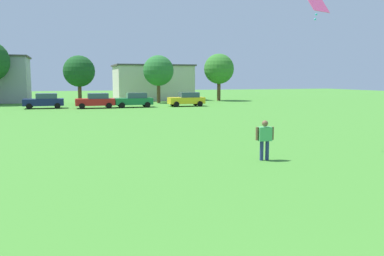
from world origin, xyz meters
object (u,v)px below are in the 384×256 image
adult_bystander (265,137)px  tree_center (79,71)px  parked_car_green_2 (134,100)px  parked_car_red_1 (96,101)px  kite (317,5)px  tree_far_right (219,69)px  parked_car_yellow_3 (187,99)px  parked_car_navy_0 (44,101)px  tree_right (158,71)px

adult_bystander → tree_center: (-5.92, 39.53, 3.26)m
parked_car_green_2 → parked_car_red_1: bearing=1.0°
parked_car_green_2 → adult_bystander: bearing=90.2°
kite → tree_far_right: (10.84, 40.23, -1.99)m
adult_bystander → tree_center: bearing=-76.4°
parked_car_yellow_3 → tree_center: (-12.17, 7.72, 3.39)m
adult_bystander → parked_car_red_1: 32.18m
adult_bystander → parked_car_red_1: (-4.48, 31.87, -0.13)m
parked_car_navy_0 → parked_car_green_2: same height
tree_right → parked_car_navy_0: bearing=-156.6°
adult_bystander → tree_center: tree_center is taller
kite → tree_center: size_ratio=0.21×
parked_car_yellow_3 → tree_far_right: (8.11, 10.24, 3.87)m
parked_car_green_2 → tree_right: bearing=-121.4°
parked_car_navy_0 → parked_car_green_2: bearing=172.8°
parked_car_red_1 → tree_right: (8.99, 7.60, 3.51)m
adult_bystander → parked_car_green_2: (-0.09, 31.95, -0.13)m
parked_car_yellow_3 → tree_far_right: 13.62m
parked_car_green_2 → tree_center: (-5.83, 7.58, 3.39)m
parked_car_navy_0 → parked_car_red_1: (5.51, -1.33, 0.00)m
parked_car_red_1 → tree_center: bearing=-79.4°
parked_car_red_1 → tree_right: 12.29m
parked_car_yellow_3 → tree_center: bearing=-32.4°
parked_car_green_2 → parked_car_navy_0: bearing=-7.2°
adult_bystander → kite: bearing=-147.6°
kite → tree_right: 37.74m
adult_bystander → tree_far_right: tree_far_right is taller
adult_bystander → parked_car_green_2: 31.95m
adult_bystander → tree_center: size_ratio=0.26×
adult_bystander → tree_center: 40.11m
parked_car_navy_0 → parked_car_yellow_3: (16.24, -1.39, 0.00)m
tree_center → tree_far_right: (20.28, 2.52, 0.49)m
parked_car_navy_0 → tree_center: 8.25m
adult_bystander → parked_car_yellow_3: bearing=-96.0°
tree_far_right → parked_car_navy_0: bearing=-160.0°
adult_bystander → tree_right: (4.51, 39.48, 3.39)m
tree_right → adult_bystander: bearing=-96.5°
adult_bystander → parked_car_navy_0: size_ratio=0.39×
adult_bystander → kite: kite is taller
parked_car_navy_0 → kite: bearing=113.3°
kite → parked_car_red_1: bearing=104.9°
parked_car_red_1 → parked_car_green_2: same height
parked_car_green_2 → tree_far_right: bearing=-145.1°
parked_car_navy_0 → tree_center: bearing=-122.7°
kite → parked_car_yellow_3: 30.68m
kite → tree_center: bearing=104.1°
parked_car_yellow_3 → parked_car_red_1: bearing=-0.3°
adult_bystander → parked_car_red_1: bearing=-76.9°
tree_right → tree_far_right: size_ratio=0.92×
parked_car_navy_0 → parked_car_red_1: 5.67m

